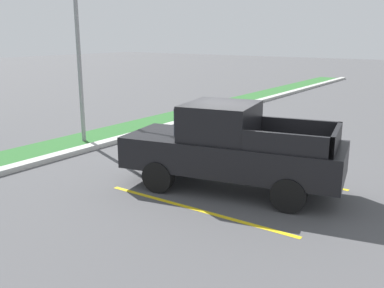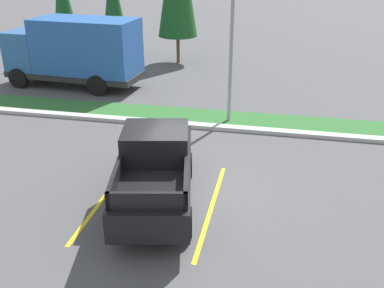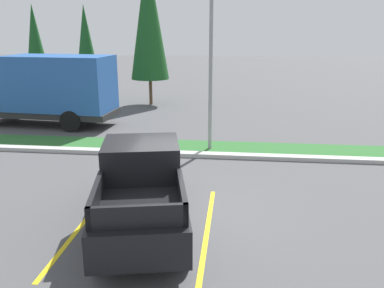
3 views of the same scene
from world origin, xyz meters
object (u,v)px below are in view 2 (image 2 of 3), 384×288
cargo_truck_distant (75,50)px  street_light (232,22)px  pickup_truck_main (156,168)px  cypress_tree_left_inner (113,1)px

cargo_truck_distant → street_light: bearing=-23.3°
pickup_truck_main → cypress_tree_left_inner: bearing=114.4°
cargo_truck_distant → cypress_tree_left_inner: bearing=91.7°
street_light → cypress_tree_left_inner: (-8.34, 9.41, -0.44)m
pickup_truck_main → cypress_tree_left_inner: 17.54m
pickup_truck_main → cargo_truck_distant: bearing=125.2°
pickup_truck_main → street_light: 7.14m
pickup_truck_main → cargo_truck_distant: (-7.00, 9.91, 0.81)m
cargo_truck_distant → street_light: (8.16, -3.52, 2.15)m
street_light → pickup_truck_main: bearing=-100.3°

